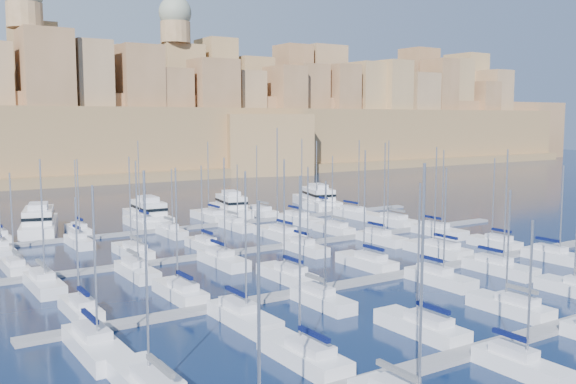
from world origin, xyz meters
TOP-DOWN VIEW (x-y plane):
  - ground at (0.00, 0.00)m, footprint 600.00×600.00m
  - pontoon_near at (0.00, -34.00)m, footprint 84.00×2.00m
  - pontoon_mid_near at (0.00, -12.00)m, footprint 84.00×2.00m
  - pontoon_mid_far at (0.00, 10.00)m, footprint 84.00×2.00m
  - pontoon_far at (0.00, 32.00)m, footprint 84.00×2.00m
  - sailboat_1 at (-24.15, -28.46)m, footprint 2.79×9.30m
  - sailboat_2 at (-11.84, -28.50)m, footprint 2.77×9.24m
  - sailboat_3 at (-0.38, -28.79)m, footprint 2.59×8.65m
  - sailboat_8 at (-11.93, -38.69)m, footprint 2.27×7.58m
  - sailboat_12 at (-35.11, -7.15)m, footprint 2.37×7.92m
  - sailboat_13 at (-24.80, -6.66)m, footprint 2.67×8.91m
  - sailboat_14 at (-11.47, -6.51)m, footprint 2.76×9.20m
  - sailboat_15 at (0.47, -6.51)m, footprint 2.76×9.21m
  - sailboat_16 at (13.48, -6.02)m, footprint 3.06×10.22m
  - sailboat_17 at (24.09, -7.00)m, footprint 2.47×8.22m
  - sailboat_18 at (-36.84, -17.79)m, footprint 2.94×9.81m
  - sailboat_19 at (-23.40, -17.59)m, footprint 2.83×9.42m
  - sailboat_20 at (-14.09, -16.97)m, footprint 2.45×8.15m
  - sailboat_21 at (2.03, -17.33)m, footprint 2.67×8.89m
  - sailboat_22 at (11.85, -17.63)m, footprint 2.85×9.49m
  - sailboat_23 at (23.35, -17.38)m, footprint 2.70×8.99m
  - sailboat_24 at (-37.05, 14.70)m, footprint 2.28×7.60m
  - sailboat_25 at (-21.94, 15.61)m, footprint 2.84×9.45m
  - sailboat_26 at (-11.75, 14.88)m, footprint 2.39×7.96m
  - sailboat_27 at (1.85, 16.15)m, footprint 3.17×10.56m
  - sailboat_28 at (11.70, 15.09)m, footprint 2.52×8.40m
  - sailboat_29 at (24.85, 16.20)m, footprint 3.20×10.66m
  - sailboat_30 at (-35.89, 4.51)m, footprint 2.76×9.20m
  - sailboat_31 at (-25.36, 4.66)m, footprint 2.67×8.90m
  - sailboat_32 at (-14.14, 4.33)m, footprint 2.87×9.57m
  - sailboat_33 at (-0.90, 5.02)m, footprint 2.45×8.18m
  - sailboat_34 at (12.63, 4.62)m, footprint 2.69×8.98m
  - sailboat_35 at (24.39, 4.20)m, footprint 2.96×9.85m
  - sailboat_37 at (-23.56, 36.86)m, footprint 2.38×7.92m
  - sailboat_38 at (-12.54, 37.98)m, footprint 3.06×10.20m
  - sailboat_39 at (0.76, 38.21)m, footprint 3.20×10.68m
  - sailboat_40 at (10.87, 37.92)m, footprint 3.03×10.09m
  - sailboat_41 at (24.64, 37.57)m, footprint 2.81×9.37m
  - sailboat_42 at (-36.76, 26.69)m, footprint 2.65×8.85m
  - sailboat_43 at (-26.06, 27.00)m, footprint 2.46×8.21m
  - sailboat_44 at (-11.53, 27.16)m, footprint 2.36×7.88m
  - sailboat_45 at (0.00, 26.91)m, footprint 2.52×8.41m
  - sailboat_46 at (12.26, 25.92)m, footprint 3.12×10.41m
  - sailboat_47 at (24.91, 25.68)m, footprint 3.27×10.89m
  - motor_yacht_a at (-28.47, 41.84)m, footprint 9.52×18.10m
  - motor_yacht_b at (-10.15, 41.04)m, footprint 5.62×15.95m
  - motor_yacht_c at (6.20, 40.56)m, footprint 6.83×15.23m
  - motor_yacht_d at (27.42, 41.78)m, footprint 9.71×17.97m
  - fortified_city at (-0.19, 155.26)m, footprint 460.00×108.95m

SIDE VIEW (x-z plane):
  - ground at x=0.00m, z-range 0.00..0.00m
  - pontoon_near at x=0.00m, z-range 0.00..0.40m
  - pontoon_mid_near at x=0.00m, z-range 0.00..0.40m
  - pontoon_mid_far at x=0.00m, z-range 0.00..0.40m
  - pontoon_far at x=0.00m, z-range 0.00..0.40m
  - sailboat_44 at x=-11.53m, z-range -4.83..6.25m
  - sailboat_12 at x=-35.11m, z-range -5.11..6.53m
  - sailboat_8 at x=-11.93m, z-range -5.19..6.62m
  - sailboat_45 at x=0.00m, z-range -4.94..6.37m
  - sailboat_26 at x=-11.75m, z-range -5.44..6.88m
  - sailboat_37 at x=-23.56m, z-range -5.46..6.90m
  - sailboat_24 at x=-37.05m, z-range -5.51..6.95m
  - sailboat_33 at x=-0.90m, z-range -5.44..6.88m
  - sailboat_3 at x=-0.38m, z-range -5.38..6.83m
  - sailboat_20 at x=-14.09m, z-range -5.73..7.18m
  - sailboat_28 at x=11.70m, z-range -5.71..7.17m
  - sailboat_43 at x=-26.06m, z-range -5.82..7.27m
  - sailboat_17 at x=24.09m, z-range -5.91..7.37m
  - sailboat_23 at x=23.35m, z-range -5.74..7.21m
  - sailboat_21 at x=2.03m, z-range -6.03..7.51m
  - sailboat_42 at x=-36.76m, z-range -6.15..7.63m
  - sailboat_2 at x=-11.84m, z-range -6.00..7.48m
  - sailboat_13 at x=-24.80m, z-range -6.22..7.70m
  - sailboat_31 at x=-25.36m, z-range -6.30..7.79m
  - sailboat_25 at x=-21.94m, z-range -6.18..7.67m
  - sailboat_14 at x=-11.47m, z-range -6.41..7.90m
  - sailboat_32 at x=-14.14m, z-range -6.29..7.79m
  - sailboat_19 at x=-23.40m, z-range -6.42..7.92m
  - sailboat_41 at x=24.64m, z-range -6.46..7.96m
  - sailboat_18 at x=-36.84m, z-range -6.20..7.70m
  - sailboat_30 at x=-35.89m, z-range -6.58..8.08m
  - sailboat_35 at x=24.39m, z-range -6.26..7.76m
  - sailboat_1 at x=-24.15m, z-range -6.60..8.10m
  - sailboat_40 at x=10.87m, z-range -6.15..7.66m
  - sailboat_15 at x=0.47m, z-range -6.76..8.27m
  - sailboat_34 at x=12.63m, z-range -6.91..8.43m
  - sailboat_22 at x=11.85m, z-range -6.91..8.42m
  - sailboat_16 at x=13.48m, z-range -6.77..8.29m
  - sailboat_38 at x=-12.54m, z-range -6.80..8.33m
  - sailboat_39 at x=0.76m, z-range -6.58..8.11m
  - sailboat_46 at x=12.26m, z-range -6.91..8.44m
  - sailboat_29 at x=24.85m, z-range -6.78..8.31m
  - sailboat_47 at x=24.91m, z-range -6.71..8.25m
  - sailboat_27 at x=1.85m, z-range -7.95..9.52m
  - motor_yacht_b at x=-10.15m, z-range -0.90..4.35m
  - motor_yacht_c at x=6.20m, z-range -0.90..4.35m
  - motor_yacht_a at x=-28.47m, z-range -0.90..4.35m
  - motor_yacht_d at x=27.42m, z-range -0.90..4.35m
  - fortified_city at x=-0.19m, z-range -15.02..44.50m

